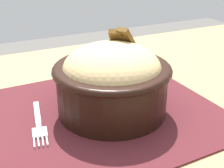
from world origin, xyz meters
name	(u,v)px	position (x,y,z in m)	size (l,w,h in m)	color
table	(126,142)	(0.00, 0.00, 0.67)	(1.36, 0.80, 0.73)	#99754C
placemat	(102,112)	(0.04, -0.02, 0.73)	(0.38, 0.34, 0.00)	#47191E
bowl	(112,79)	(0.02, -0.02, 0.79)	(0.22, 0.22, 0.14)	black
fork	(39,124)	(0.15, -0.02, 0.73)	(0.04, 0.13, 0.00)	#B3B3B3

